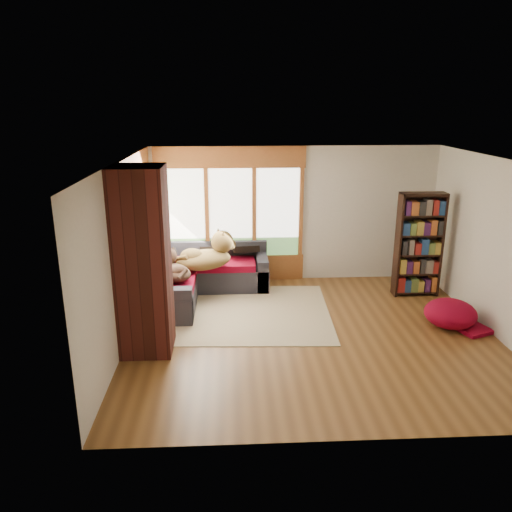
# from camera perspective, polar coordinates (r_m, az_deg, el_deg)

# --- Properties ---
(floor) EXTENTS (5.50, 5.50, 0.00)m
(floor) POSITION_cam_1_polar(r_m,az_deg,el_deg) (7.72, 6.35, -8.84)
(floor) COLOR brown
(floor) RESTS_ON ground
(ceiling) EXTENTS (5.50, 5.50, 0.00)m
(ceiling) POSITION_cam_1_polar(r_m,az_deg,el_deg) (6.99, 7.07, 10.69)
(ceiling) COLOR white
(wall_back) EXTENTS (5.50, 0.04, 2.60)m
(wall_back) POSITION_cam_1_polar(r_m,az_deg,el_deg) (9.64, 4.26, 4.74)
(wall_back) COLOR silver
(wall_back) RESTS_ON ground
(wall_front) EXTENTS (5.50, 0.04, 2.60)m
(wall_front) POSITION_cam_1_polar(r_m,az_deg,el_deg) (4.96, 11.46, -7.97)
(wall_front) COLOR silver
(wall_front) RESTS_ON ground
(wall_left) EXTENTS (0.04, 5.00, 2.60)m
(wall_left) POSITION_cam_1_polar(r_m,az_deg,el_deg) (7.31, -15.07, 0.09)
(wall_left) COLOR silver
(wall_left) RESTS_ON ground
(wall_right) EXTENTS (0.04, 5.00, 2.60)m
(wall_right) POSITION_cam_1_polar(r_m,az_deg,el_deg) (8.17, 26.08, 0.68)
(wall_right) COLOR silver
(wall_right) RESTS_ON ground
(windows_back) EXTENTS (2.82, 0.10, 1.90)m
(windows_back) POSITION_cam_1_polar(r_m,az_deg,el_deg) (9.53, -2.92, 4.92)
(windows_back) COLOR #985526
(windows_back) RESTS_ON wall_back
(windows_left) EXTENTS (0.10, 2.62, 1.90)m
(windows_left) POSITION_cam_1_polar(r_m,az_deg,el_deg) (8.43, -13.29, 2.83)
(windows_left) COLOR #985526
(windows_left) RESTS_ON wall_left
(roller_blind) EXTENTS (0.03, 0.72, 0.90)m
(roller_blind) POSITION_cam_1_polar(r_m,az_deg,el_deg) (9.14, -12.39, 6.57)
(roller_blind) COLOR #769E61
(roller_blind) RESTS_ON wall_left
(brick_chimney) EXTENTS (0.70, 0.70, 2.60)m
(brick_chimney) POSITION_cam_1_polar(r_m,az_deg,el_deg) (6.92, -12.81, -0.72)
(brick_chimney) COLOR #471914
(brick_chimney) RESTS_ON ground
(sectional_sofa) EXTENTS (2.20, 2.20, 0.80)m
(sectional_sofa) POSITION_cam_1_polar(r_m,az_deg,el_deg) (9.11, -7.55, -2.67)
(sectional_sofa) COLOR #2A292E
(sectional_sofa) RESTS_ON ground
(area_rug) EXTENTS (3.30, 2.59, 0.01)m
(area_rug) POSITION_cam_1_polar(r_m,az_deg,el_deg) (8.41, -2.60, -6.45)
(area_rug) COLOR beige
(area_rug) RESTS_ON ground
(bookshelf) EXTENTS (0.80, 0.27, 1.88)m
(bookshelf) POSITION_cam_1_polar(r_m,az_deg,el_deg) (9.33, 18.12, 1.21)
(bookshelf) COLOR black
(bookshelf) RESTS_ON ground
(pouf) EXTENTS (0.86, 0.86, 0.43)m
(pouf) POSITION_cam_1_polar(r_m,az_deg,el_deg) (8.40, 21.34, -6.08)
(pouf) COLOR maroon
(pouf) RESTS_ON area_rug
(dog_tan) EXTENTS (1.17, 0.98, 0.57)m
(dog_tan) POSITION_cam_1_polar(r_m,az_deg,el_deg) (8.82, -5.49, 0.33)
(dog_tan) COLOR brown
(dog_tan) RESTS_ON sectional_sofa
(dog_brindle) EXTENTS (0.76, 0.87, 0.42)m
(dog_brindle) POSITION_cam_1_polar(r_m,az_deg,el_deg) (8.40, -9.44, -1.26)
(dog_brindle) COLOR black
(dog_brindle) RESTS_ON sectional_sofa
(throw_pillows) EXTENTS (1.98, 1.68, 0.45)m
(throw_pillows) POSITION_cam_1_polar(r_m,az_deg,el_deg) (9.00, -7.08, 0.36)
(throw_pillows) COLOR black
(throw_pillows) RESTS_ON sectional_sofa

